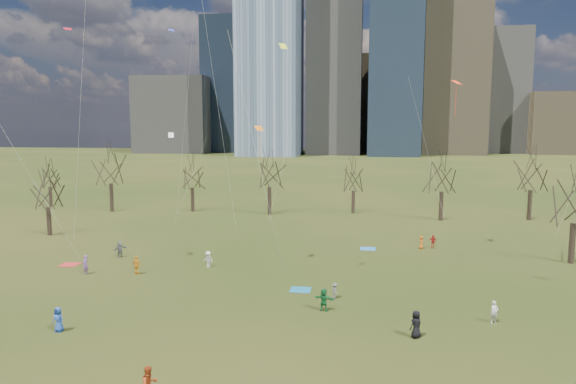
# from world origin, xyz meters

# --- Properties ---
(ground) EXTENTS (500.00, 500.00, 0.00)m
(ground) POSITION_xyz_m (0.00, 0.00, 0.00)
(ground) COLOR black
(ground) RESTS_ON ground
(downtown_skyline) EXTENTS (212.50, 78.00, 118.00)m
(downtown_skyline) POSITION_xyz_m (-2.43, 210.64, 39.01)
(downtown_skyline) COLOR slate
(downtown_skyline) RESTS_ON ground
(bare_tree_row) EXTENTS (113.04, 29.80, 9.50)m
(bare_tree_row) POSITION_xyz_m (-0.09, 37.22, 6.12)
(bare_tree_row) COLOR black
(bare_tree_row) RESTS_ON ground
(blanket_teal) EXTENTS (1.60, 1.50, 0.03)m
(blanket_teal) POSITION_xyz_m (1.88, 6.24, 0.01)
(blanket_teal) COLOR #17678C
(blanket_teal) RESTS_ON ground
(blanket_navy) EXTENTS (1.60, 1.50, 0.03)m
(blanket_navy) POSITION_xyz_m (7.13, 20.80, 0.01)
(blanket_navy) COLOR blue
(blanket_navy) RESTS_ON ground
(blanket_crimson) EXTENTS (1.60, 1.50, 0.03)m
(blanket_crimson) POSITION_xyz_m (-20.29, 10.33, 0.01)
(blanket_crimson) COLOR red
(blanket_crimson) RESTS_ON ground
(person_0) EXTENTS (0.85, 0.63, 1.58)m
(person_0) POSITION_xyz_m (-12.06, -4.22, 0.79)
(person_0) COLOR #24499D
(person_0) RESTS_ON ground
(person_1) EXTENTS (0.64, 0.54, 1.50)m
(person_1) POSITION_xyz_m (15.25, 1.37, 0.75)
(person_1) COLOR silver
(person_1) RESTS_ON ground
(person_3) EXTENTS (0.71, 0.87, 1.17)m
(person_3) POSITION_xyz_m (4.65, 4.68, 0.59)
(person_3) COLOR #5C5B5F
(person_3) RESTS_ON ground
(person_4) EXTENTS (1.02, 0.68, 1.61)m
(person_4) POSITION_xyz_m (-12.73, 8.35, 0.81)
(person_4) COLOR #FBA21B
(person_4) RESTS_ON ground
(person_5) EXTENTS (1.58, 0.84, 1.62)m
(person_5) POSITION_xyz_m (4.07, 1.93, 0.81)
(person_5) COLOR #176A32
(person_5) RESTS_ON ground
(person_6) EXTENTS (0.98, 0.94, 1.70)m
(person_6) POSITION_xyz_m (9.97, -1.80, 0.85)
(person_6) COLOR black
(person_6) RESTS_ON ground
(person_7) EXTENTS (0.43, 0.64, 1.69)m
(person_7) POSITION_xyz_m (-17.17, 7.72, 0.85)
(person_7) COLOR #8454A8
(person_7) RESTS_ON ground
(person_9) EXTENTS (1.06, 0.80, 1.46)m
(person_9) POSITION_xyz_m (-7.32, 11.54, 0.73)
(person_9) COLOR silver
(person_9) RESTS_ON ground
(person_10) EXTENTS (0.87, 0.45, 1.42)m
(person_10) POSITION_xyz_m (13.91, 22.17, 0.71)
(person_10) COLOR red
(person_10) RESTS_ON ground
(person_11) EXTENTS (1.23, 1.52, 1.62)m
(person_11) POSITION_xyz_m (-16.91, 13.59, 0.81)
(person_11) COLOR slate
(person_11) RESTS_ON ground
(person_12) EXTENTS (0.60, 0.76, 1.38)m
(person_12) POSITION_xyz_m (12.66, 21.62, 0.69)
(person_12) COLOR #D16417
(person_12) RESTS_ON ground
(kites_airborne) EXTENTS (58.72, 33.33, 35.28)m
(kites_airborne) POSITION_xyz_m (3.86, 14.71, 13.50)
(kites_airborne) COLOR orange
(kites_airborne) RESTS_ON ground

